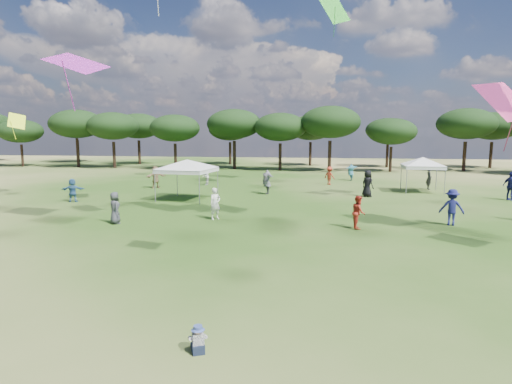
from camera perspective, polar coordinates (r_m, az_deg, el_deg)
tree_line at (r=53.86m, az=8.88°, el=8.84°), size 108.78×17.63×7.77m
tent_left at (r=29.07m, az=-9.19°, el=4.06°), size 6.65×6.65×3.03m
tent_right at (r=34.77m, az=21.38°, el=4.14°), size 5.74×5.74×2.97m
toddler at (r=9.47m, az=-7.74°, el=-19.00°), size 0.45×0.49×0.60m
festival_crowd at (r=30.44m, az=6.16°, el=0.99°), size 29.99×22.79×1.92m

